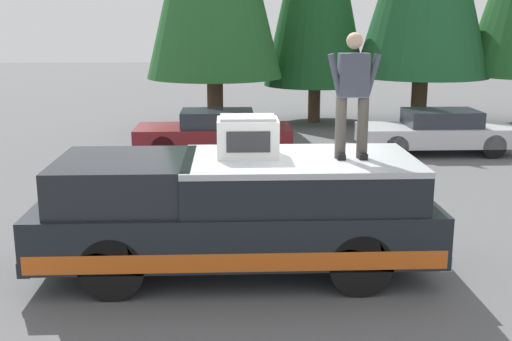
# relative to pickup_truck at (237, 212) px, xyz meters

# --- Properties ---
(ground_plane) EXTENTS (90.00, 90.00, 0.00)m
(ground_plane) POSITION_rel_pickup_truck_xyz_m (0.49, -0.58, -0.87)
(ground_plane) COLOR #565659
(pickup_truck) EXTENTS (2.01, 5.54, 1.65)m
(pickup_truck) POSITION_rel_pickup_truck_xyz_m (0.00, 0.00, 0.00)
(pickup_truck) COLOR black
(pickup_truck) RESTS_ON ground
(compressor_unit) EXTENTS (0.65, 0.84, 0.56)m
(compressor_unit) POSITION_rel_pickup_truck_xyz_m (0.12, -0.16, 1.05)
(compressor_unit) COLOR silver
(compressor_unit) RESTS_ON pickup_truck
(person_on_truck_bed) EXTENTS (0.29, 0.72, 1.69)m
(person_on_truck_bed) POSITION_rel_pickup_truck_xyz_m (-0.07, -1.57, 1.68)
(person_on_truck_bed) COLOR #423D38
(person_on_truck_bed) RESTS_ON pickup_truck
(parked_car_silver) EXTENTS (1.64, 4.10, 1.16)m
(parked_car_silver) POSITION_rel_pickup_truck_xyz_m (8.03, -5.47, -0.29)
(parked_car_silver) COLOR silver
(parked_car_silver) RESTS_ON ground
(parked_car_maroon) EXTENTS (1.64, 4.10, 1.16)m
(parked_car_maroon) POSITION_rel_pickup_truck_xyz_m (8.21, 0.49, -0.29)
(parked_car_maroon) COLOR maroon
(parked_car_maroon) RESTS_ON ground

